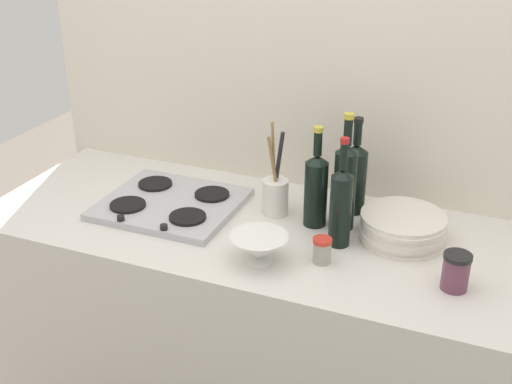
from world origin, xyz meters
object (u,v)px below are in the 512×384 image
Objects in this scene: stovetop_hob at (171,204)px; mixing_bowl at (259,248)px; plate_stack at (403,228)px; utensil_crock at (275,194)px; condiment_jar_rear at (322,250)px; wine_bottle_rightmost at (341,205)px; wine_bottle_leftmost at (316,188)px; wine_bottle_mid_right at (345,184)px; wine_bottle_mid_left at (355,176)px; condiment_jar_front at (456,271)px.

mixing_bowl is at bearing -27.23° from stovetop_hob.
plate_stack is 0.43m from utensil_crock.
condiment_jar_rear is at bearing -45.22° from utensil_crock.
wine_bottle_leftmost is at bearing 138.66° from wine_bottle_rightmost.
wine_bottle_mid_right reaches higher than condiment_jar_rear.
wine_bottle_leftmost is (0.48, 0.07, 0.11)m from stovetop_hob.
wine_bottle_leftmost reaches higher than plate_stack.
stovetop_hob is at bearing -171.47° from wine_bottle_leftmost.
wine_bottle_mid_right reaches higher than wine_bottle_rightmost.
wine_bottle_mid_right is at bearing 99.93° from wine_bottle_rightmost.
wine_bottle_leftmost is at bearing -123.12° from wine_bottle_mid_left.
wine_bottle_mid_right is 1.10× the size of wine_bottle_rightmost.
stovetop_hob is 0.62m from wine_bottle_mid_left.
stovetop_hob is 4.18× the size of condiment_jar_front.
plate_stack is 3.45× the size of condiment_jar_rear.
wine_bottle_mid_right is 0.25m from condiment_jar_rear.
mixing_bowl is (-0.08, -0.28, -0.08)m from wine_bottle_leftmost.
mixing_bowl is 0.54m from condiment_jar_front.
stovetop_hob is 1.17× the size of wine_bottle_mid_right.
condiment_jar_front reaches higher than stovetop_hob.
condiment_jar_front is (0.61, -0.23, -0.02)m from utensil_crock.
plate_stack is at bearing 5.60° from stovetop_hob.
wine_bottle_mid_right is at bearing 8.52° from stovetop_hob.
condiment_jar_front is at bearing -8.09° from stovetop_hob.
plate_stack is 0.83× the size of utensil_crock.
mixing_bowl is at bearing -111.80° from wine_bottle_mid_left.
utensil_crock is at bearing 177.30° from plate_stack.
condiment_jar_front is (0.95, -0.13, 0.04)m from stovetop_hob.
condiment_jar_front is (0.18, -0.21, 0.01)m from plate_stack.
mixing_bowl is at bearing -77.80° from utensil_crock.
utensil_crock is (-0.42, 0.02, 0.03)m from plate_stack.
wine_bottle_mid_left is at bearing 137.31° from condiment_jar_front.
wine_bottle_mid_right is at bearing 149.48° from condiment_jar_front.
wine_bottle_mid_left is 4.24× the size of condiment_jar_rear.
condiment_jar_rear is (0.09, -0.21, -0.09)m from wine_bottle_leftmost.
wine_bottle_rightmost is at bearing -151.02° from plate_stack.
utensil_crock is 0.65m from condiment_jar_front.
condiment_jar_front is (0.37, -0.22, -0.10)m from wine_bottle_mid_right.
mixing_bowl is 0.53× the size of utensil_crock.
wine_bottle_rightmost reaches higher than condiment_jar_rear.
wine_bottle_mid_left is (0.57, 0.21, 0.11)m from stovetop_hob.
utensil_crock is (0.34, 0.09, 0.06)m from stovetop_hob.
wine_bottle_mid_left is 0.23m from wine_bottle_rightmost.
utensil_crock is at bearing 177.70° from wine_bottle_mid_right.
condiment_jar_front is at bearing 7.86° from mixing_bowl.
condiment_jar_front is at bearing -30.52° from wine_bottle_mid_right.
stovetop_hob is at bearing 177.94° from wine_bottle_rightmost.
utensil_crock is (-0.23, -0.11, -0.06)m from wine_bottle_mid_left.
wine_bottle_mid_right is 2.24× the size of mixing_bowl.
wine_bottle_mid_left reaches higher than plate_stack.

